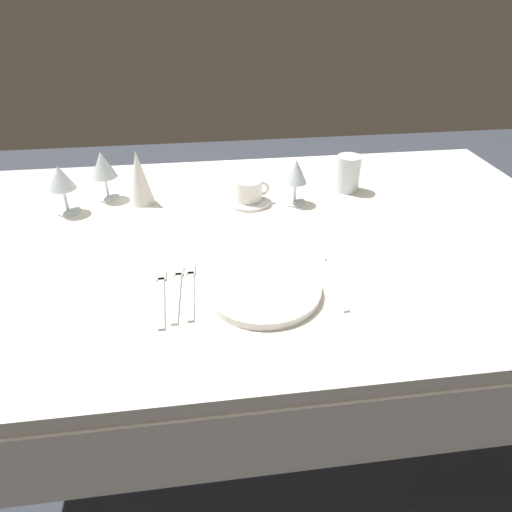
{
  "coord_description": "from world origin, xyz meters",
  "views": [
    {
      "loc": [
        -0.14,
        -1.07,
        1.35
      ],
      "look_at": [
        -0.02,
        -0.15,
        0.76
      ],
      "focal_mm": 32.33,
      "sensor_mm": 36.0,
      "label": 1
    }
  ],
  "objects_px": {
    "fork_outer": "(191,288)",
    "coffee_cup_left": "(250,190)",
    "wine_glass_centre": "(61,180)",
    "wine_glass_right": "(103,166)",
    "fork_salad": "(161,295)",
    "fork_inner": "(177,290)",
    "napkin_folded": "(139,177)",
    "drink_tumbler": "(348,175)",
    "spoon_soup": "(328,273)",
    "wine_glass_left": "(296,174)",
    "dinner_plate": "(263,289)"
  },
  "relations": [
    {
      "from": "fork_outer",
      "to": "wine_glass_right",
      "type": "xyz_separation_m",
      "value": [
        -0.24,
        0.5,
        0.1
      ]
    },
    {
      "from": "fork_outer",
      "to": "coffee_cup_left",
      "type": "xyz_separation_m",
      "value": [
        0.18,
        0.42,
        0.04
      ]
    },
    {
      "from": "fork_inner",
      "to": "napkin_folded",
      "type": "distance_m",
      "value": 0.49
    },
    {
      "from": "wine_glass_right",
      "to": "wine_glass_left",
      "type": "bearing_deg",
      "value": -10.81
    },
    {
      "from": "spoon_soup",
      "to": "drink_tumbler",
      "type": "xyz_separation_m",
      "value": [
        0.18,
        0.45,
        0.05
      ]
    },
    {
      "from": "fork_outer",
      "to": "napkin_folded",
      "type": "distance_m",
      "value": 0.49
    },
    {
      "from": "wine_glass_left",
      "to": "drink_tumbler",
      "type": "xyz_separation_m",
      "value": [
        0.18,
        0.07,
        -0.05
      ]
    },
    {
      "from": "wine_glass_right",
      "to": "drink_tumbler",
      "type": "xyz_separation_m",
      "value": [
        0.74,
        -0.03,
        -0.06
      ]
    },
    {
      "from": "wine_glass_right",
      "to": "fork_inner",
      "type": "bearing_deg",
      "value": -67.06
    },
    {
      "from": "fork_outer",
      "to": "dinner_plate",
      "type": "bearing_deg",
      "value": -12.55
    },
    {
      "from": "fork_outer",
      "to": "wine_glass_centre",
      "type": "bearing_deg",
      "value": 129.26
    },
    {
      "from": "fork_salad",
      "to": "drink_tumbler",
      "type": "height_order",
      "value": "drink_tumbler"
    },
    {
      "from": "dinner_plate",
      "to": "wine_glass_centre",
      "type": "relative_size",
      "value": 1.79
    },
    {
      "from": "fork_outer",
      "to": "wine_glass_left",
      "type": "xyz_separation_m",
      "value": [
        0.32,
        0.4,
        0.09
      ]
    },
    {
      "from": "drink_tumbler",
      "to": "napkin_folded",
      "type": "height_order",
      "value": "napkin_folded"
    },
    {
      "from": "dinner_plate",
      "to": "wine_glass_centre",
      "type": "height_order",
      "value": "wine_glass_centre"
    },
    {
      "from": "fork_inner",
      "to": "wine_glass_right",
      "type": "xyz_separation_m",
      "value": [
        -0.21,
        0.51,
        0.1
      ]
    },
    {
      "from": "fork_salad",
      "to": "napkin_folded",
      "type": "height_order",
      "value": "napkin_folded"
    },
    {
      "from": "spoon_soup",
      "to": "napkin_folded",
      "type": "xyz_separation_m",
      "value": [
        -0.46,
        0.45,
        0.08
      ]
    },
    {
      "from": "fork_inner",
      "to": "wine_glass_centre",
      "type": "bearing_deg",
      "value": 126.6
    },
    {
      "from": "fork_inner",
      "to": "fork_salad",
      "type": "relative_size",
      "value": 1.01
    },
    {
      "from": "wine_glass_left",
      "to": "napkin_folded",
      "type": "bearing_deg",
      "value": 171.73
    },
    {
      "from": "fork_salad",
      "to": "coffee_cup_left",
      "type": "distance_m",
      "value": 0.5
    },
    {
      "from": "coffee_cup_left",
      "to": "spoon_soup",
      "type": "bearing_deg",
      "value": -71.36
    },
    {
      "from": "wine_glass_right",
      "to": "napkin_folded",
      "type": "xyz_separation_m",
      "value": [
        0.11,
        -0.04,
        -0.02
      ]
    },
    {
      "from": "dinner_plate",
      "to": "coffee_cup_left",
      "type": "distance_m",
      "value": 0.45
    },
    {
      "from": "spoon_soup",
      "to": "wine_glass_left",
      "type": "xyz_separation_m",
      "value": [
        -0.0,
        0.38,
        0.09
      ]
    },
    {
      "from": "coffee_cup_left",
      "to": "wine_glass_right",
      "type": "height_order",
      "value": "wine_glass_right"
    },
    {
      "from": "fork_outer",
      "to": "coffee_cup_left",
      "type": "relative_size",
      "value": 2.02
    },
    {
      "from": "coffee_cup_left",
      "to": "wine_glass_centre",
      "type": "relative_size",
      "value": 0.72
    },
    {
      "from": "coffee_cup_left",
      "to": "fork_outer",
      "type": "bearing_deg",
      "value": -113.54
    },
    {
      "from": "fork_inner",
      "to": "napkin_folded",
      "type": "xyz_separation_m",
      "value": [
        -0.11,
        0.47,
        0.08
      ]
    },
    {
      "from": "coffee_cup_left",
      "to": "drink_tumbler",
      "type": "distance_m",
      "value": 0.32
    },
    {
      "from": "dinner_plate",
      "to": "coffee_cup_left",
      "type": "bearing_deg",
      "value": 86.84
    },
    {
      "from": "fork_salad",
      "to": "wine_glass_right",
      "type": "relative_size",
      "value": 1.4
    },
    {
      "from": "fork_salad",
      "to": "spoon_soup",
      "type": "distance_m",
      "value": 0.38
    },
    {
      "from": "spoon_soup",
      "to": "wine_glass_left",
      "type": "distance_m",
      "value": 0.39
    },
    {
      "from": "fork_outer",
      "to": "wine_glass_right",
      "type": "height_order",
      "value": "wine_glass_right"
    },
    {
      "from": "fork_outer",
      "to": "wine_glass_centre",
      "type": "relative_size",
      "value": 1.47
    },
    {
      "from": "fork_salad",
      "to": "wine_glass_centre",
      "type": "height_order",
      "value": "wine_glass_centre"
    },
    {
      "from": "fork_inner",
      "to": "fork_outer",
      "type": "bearing_deg",
      "value": 5.89
    },
    {
      "from": "dinner_plate",
      "to": "fork_outer",
      "type": "distance_m",
      "value": 0.16
    },
    {
      "from": "wine_glass_right",
      "to": "wine_glass_centre",
      "type": "bearing_deg",
      "value": -142.46
    },
    {
      "from": "fork_outer",
      "to": "wine_glass_right",
      "type": "bearing_deg",
      "value": 115.85
    },
    {
      "from": "wine_glass_centre",
      "to": "coffee_cup_left",
      "type": "bearing_deg",
      "value": -0.74
    },
    {
      "from": "coffee_cup_left",
      "to": "wine_glass_left",
      "type": "bearing_deg",
      "value": -8.87
    },
    {
      "from": "dinner_plate",
      "to": "wine_glass_right",
      "type": "xyz_separation_m",
      "value": [
        -0.4,
        0.54,
        0.09
      ]
    },
    {
      "from": "fork_inner",
      "to": "fork_salad",
      "type": "xyz_separation_m",
      "value": [
        -0.03,
        -0.01,
        -0.0
      ]
    },
    {
      "from": "wine_glass_left",
      "to": "napkin_folded",
      "type": "relative_size",
      "value": 0.85
    },
    {
      "from": "dinner_plate",
      "to": "fork_salad",
      "type": "xyz_separation_m",
      "value": [
        -0.22,
        0.02,
        -0.01
      ]
    }
  ]
}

